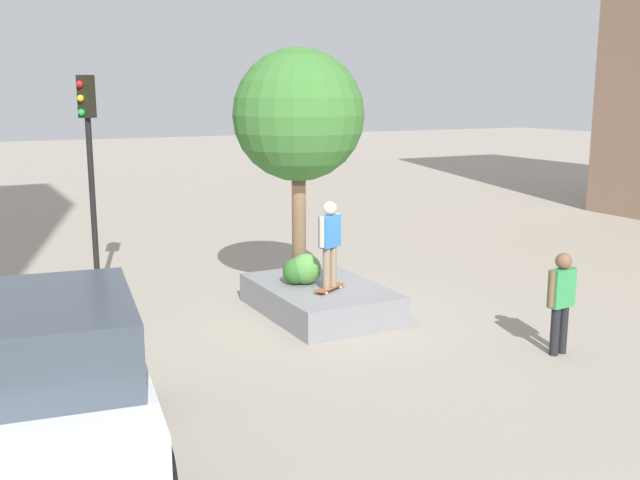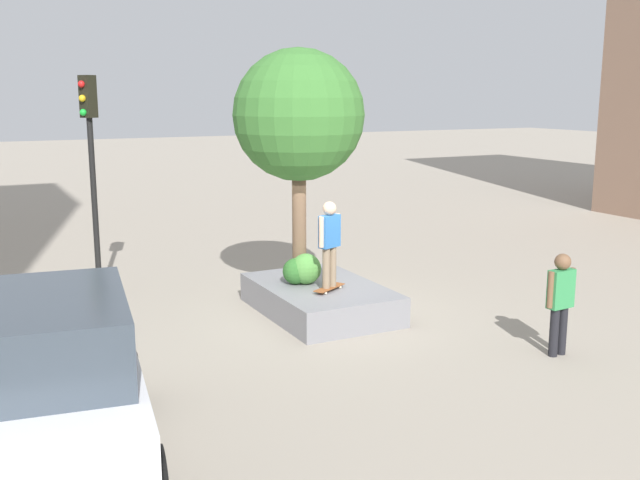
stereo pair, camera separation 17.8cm
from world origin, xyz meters
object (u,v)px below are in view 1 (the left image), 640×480
plaza_tree (298,116)px  traffic_light_corner (89,149)px  planter_ledge (320,299)px  pedestrian_crossing (561,296)px  skateboarder (330,238)px  sedan_parked (58,384)px  skateboard (330,288)px

plaza_tree → traffic_light_corner: 4.42m
planter_ledge → pedestrian_crossing: (-3.90, -2.45, 0.71)m
planter_ledge → pedestrian_crossing: 4.66m
skateboarder → traffic_light_corner: size_ratio=0.36×
plaza_tree → sedan_parked: bearing=131.6°
planter_ledge → plaza_tree: (0.56, 0.18, 3.55)m
planter_ledge → traffic_light_corner: bearing=49.3°
plaza_tree → skateboarder: size_ratio=2.78×
skateboard → skateboarder: skateboarder is taller
planter_ledge → sedan_parked: bearing=127.1°
plaza_tree → pedestrian_crossing: 5.91m
planter_ledge → skateboard: (-0.48, 0.04, 0.34)m
plaza_tree → skateboarder: bearing=-172.3°
sedan_parked → pedestrian_crossing: (0.24, -7.92, -0.07)m
plaza_tree → traffic_light_corner: bearing=53.3°
sedan_parked → skateboard: bearing=-56.0°
planter_ledge → plaza_tree: size_ratio=0.70×
skateboard → sedan_parked: sedan_parked is taller
skateboarder → pedestrian_crossing: size_ratio=0.95×
plaza_tree → traffic_light_corner: plaza_tree is taller
traffic_light_corner → planter_ledge: bearing=-130.7°
planter_ledge → skateboard: bearing=175.1°
plaza_tree → skateboarder: (-1.04, -0.14, -2.24)m
sedan_parked → pedestrian_crossing: size_ratio=2.74×
plaza_tree → traffic_light_corner: (2.61, 3.50, -0.68)m
skateboarder → pedestrian_crossing: bearing=-144.0°
skateboard → plaza_tree: bearing=7.7°
skateboard → skateboarder: bearing=-153.4°
skateboard → traffic_light_corner: size_ratio=0.17×
pedestrian_crossing → planter_ledge: bearing=32.1°
plaza_tree → traffic_light_corner: size_ratio=0.99×
skateboarder → pedestrian_crossing: skateboarder is taller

